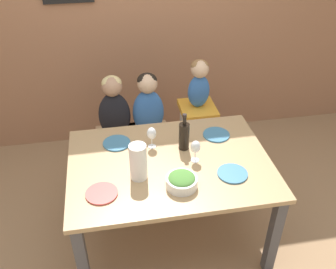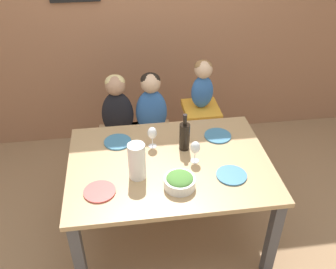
{
  "view_description": "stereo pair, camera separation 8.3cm",
  "coord_description": "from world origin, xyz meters",
  "px_view_note": "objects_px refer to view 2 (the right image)",
  "views": [
    {
      "loc": [
        -0.37,
        -2.01,
        2.39
      ],
      "look_at": [
        0.0,
        0.08,
        0.92
      ],
      "focal_mm": 40.0,
      "sensor_mm": 36.0,
      "label": 1
    },
    {
      "loc": [
        -0.29,
        -2.02,
        2.39
      ],
      "look_at": [
        0.0,
        0.08,
        0.92
      ],
      "focal_mm": 40.0,
      "sensor_mm": 36.0,
      "label": 2
    }
  ],
  "objects_px": {
    "chair_right_highchair": "(200,122)",
    "dinner_plate_front_left": "(100,192)",
    "salad_bowl_large": "(180,181)",
    "wine_glass_near": "(195,148)",
    "dinner_plate_back_right": "(218,136)",
    "person_child_left": "(117,106)",
    "chair_far_left": "(120,142)",
    "wine_bottle": "(185,136)",
    "paper_towel_roll": "(137,161)",
    "person_baby_right": "(203,81)",
    "wine_glass_far": "(152,133)",
    "person_child_center": "(151,103)",
    "dinner_plate_back_left": "(118,142)",
    "dinner_plate_front_right": "(232,175)",
    "chair_far_center": "(152,140)"
  },
  "relations": [
    {
      "from": "person_baby_right",
      "to": "paper_towel_roll",
      "type": "height_order",
      "value": "person_baby_right"
    },
    {
      "from": "dinner_plate_front_left",
      "to": "person_child_center",
      "type": "bearing_deg",
      "value": 67.14
    },
    {
      "from": "dinner_plate_front_left",
      "to": "chair_far_left",
      "type": "bearing_deg",
      "value": 82.35
    },
    {
      "from": "paper_towel_roll",
      "to": "dinner_plate_front_left",
      "type": "height_order",
      "value": "paper_towel_roll"
    },
    {
      "from": "chair_far_center",
      "to": "paper_towel_roll",
      "type": "bearing_deg",
      "value": -101.36
    },
    {
      "from": "wine_bottle",
      "to": "dinner_plate_front_left",
      "type": "distance_m",
      "value": 0.73
    },
    {
      "from": "chair_right_highchair",
      "to": "person_child_center",
      "type": "relative_size",
      "value": 1.19
    },
    {
      "from": "person_child_center",
      "to": "dinner_plate_back_left",
      "type": "relative_size",
      "value": 2.86
    },
    {
      "from": "person_baby_right",
      "to": "dinner_plate_back_left",
      "type": "height_order",
      "value": "person_baby_right"
    },
    {
      "from": "salad_bowl_large",
      "to": "chair_far_center",
      "type": "bearing_deg",
      "value": 94.34
    },
    {
      "from": "wine_glass_far",
      "to": "dinner_plate_back_right",
      "type": "relative_size",
      "value": 0.81
    },
    {
      "from": "chair_right_highchair",
      "to": "wine_glass_far",
      "type": "xyz_separation_m",
      "value": [
        -0.49,
        -0.58,
        0.32
      ]
    },
    {
      "from": "chair_far_center",
      "to": "dinner_plate_back_right",
      "type": "relative_size",
      "value": 2.27
    },
    {
      "from": "person_child_left",
      "to": "wine_glass_near",
      "type": "relative_size",
      "value": 3.54
    },
    {
      "from": "salad_bowl_large",
      "to": "dinner_plate_front_left",
      "type": "xyz_separation_m",
      "value": [
        -0.51,
        0.02,
        -0.04
      ]
    },
    {
      "from": "chair_far_center",
      "to": "paper_towel_roll",
      "type": "distance_m",
      "value": 1.04
    },
    {
      "from": "person_child_left",
      "to": "dinner_plate_back_left",
      "type": "relative_size",
      "value": 2.86
    },
    {
      "from": "salad_bowl_large",
      "to": "person_baby_right",
      "type": "bearing_deg",
      "value": 70.56
    },
    {
      "from": "person_baby_right",
      "to": "salad_bowl_large",
      "type": "height_order",
      "value": "person_baby_right"
    },
    {
      "from": "person_baby_right",
      "to": "wine_bottle",
      "type": "distance_m",
      "value": 0.7
    },
    {
      "from": "wine_bottle",
      "to": "salad_bowl_large",
      "type": "height_order",
      "value": "wine_bottle"
    },
    {
      "from": "chair_far_center",
      "to": "salad_bowl_large",
      "type": "bearing_deg",
      "value": -85.66
    },
    {
      "from": "person_child_center",
      "to": "dinner_plate_front_right",
      "type": "bearing_deg",
      "value": -65.97
    },
    {
      "from": "person_child_left",
      "to": "dinner_plate_front_right",
      "type": "xyz_separation_m",
      "value": [
        0.73,
        -0.98,
        -0.02
      ]
    },
    {
      "from": "salad_bowl_large",
      "to": "person_child_left",
      "type": "bearing_deg",
      "value": 109.73
    },
    {
      "from": "dinner_plate_back_right",
      "to": "salad_bowl_large",
      "type": "bearing_deg",
      "value": -126.49
    },
    {
      "from": "person_child_left",
      "to": "wine_glass_near",
      "type": "xyz_separation_m",
      "value": [
        0.52,
        -0.79,
        0.08
      ]
    },
    {
      "from": "wine_bottle",
      "to": "wine_glass_far",
      "type": "relative_size",
      "value": 1.75
    },
    {
      "from": "person_baby_right",
      "to": "wine_glass_near",
      "type": "bearing_deg",
      "value": -105.43
    },
    {
      "from": "person_child_center",
      "to": "wine_glass_near",
      "type": "distance_m",
      "value": 0.83
    },
    {
      "from": "salad_bowl_large",
      "to": "dinner_plate_back_right",
      "type": "xyz_separation_m",
      "value": [
        0.38,
        0.52,
        -0.04
      ]
    },
    {
      "from": "chair_right_highchair",
      "to": "dinner_plate_front_left",
      "type": "distance_m",
      "value": 1.36
    },
    {
      "from": "person_child_left",
      "to": "chair_far_left",
      "type": "bearing_deg",
      "value": -90.0
    },
    {
      "from": "wine_glass_near",
      "to": "wine_glass_far",
      "type": "distance_m",
      "value": 0.35
    },
    {
      "from": "chair_far_center",
      "to": "dinner_plate_front_left",
      "type": "xyz_separation_m",
      "value": [
        -0.43,
        -1.02,
        0.36
      ]
    },
    {
      "from": "person_child_left",
      "to": "salad_bowl_large",
      "type": "height_order",
      "value": "person_child_left"
    },
    {
      "from": "person_baby_right",
      "to": "dinner_plate_back_right",
      "type": "bearing_deg",
      "value": -88.32
    },
    {
      "from": "salad_bowl_large",
      "to": "wine_glass_near",
      "type": "bearing_deg",
      "value": 58.89
    },
    {
      "from": "person_child_left",
      "to": "chair_far_center",
      "type": "bearing_deg",
      "value": -0.23
    },
    {
      "from": "chair_right_highchair",
      "to": "wine_bottle",
      "type": "distance_m",
      "value": 0.76
    },
    {
      "from": "wine_bottle",
      "to": "chair_far_center",
      "type": "bearing_deg",
      "value": 105.71
    },
    {
      "from": "chair_right_highchair",
      "to": "dinner_plate_front_right",
      "type": "relative_size",
      "value": 3.41
    },
    {
      "from": "person_child_left",
      "to": "person_baby_right",
      "type": "distance_m",
      "value": 0.76
    },
    {
      "from": "person_child_left",
      "to": "paper_towel_roll",
      "type": "height_order",
      "value": "person_child_left"
    },
    {
      "from": "person_child_left",
      "to": "person_child_center",
      "type": "xyz_separation_m",
      "value": [
        0.29,
        0.0,
        0.0
      ]
    },
    {
      "from": "chair_far_center",
      "to": "salad_bowl_large",
      "type": "xyz_separation_m",
      "value": [
        0.08,
        -1.04,
        0.4
      ]
    },
    {
      "from": "wine_bottle",
      "to": "dinner_plate_back_right",
      "type": "xyz_separation_m",
      "value": [
        0.28,
        0.12,
        -0.11
      ]
    },
    {
      "from": "dinner_plate_front_right",
      "to": "dinner_plate_front_left",
      "type": "bearing_deg",
      "value": -177.5
    },
    {
      "from": "person_child_left",
      "to": "wine_glass_near",
      "type": "bearing_deg",
      "value": -56.79
    },
    {
      "from": "chair_far_center",
      "to": "wine_glass_far",
      "type": "xyz_separation_m",
      "value": [
        -0.05,
        -0.58,
        0.47
      ]
    }
  ]
}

